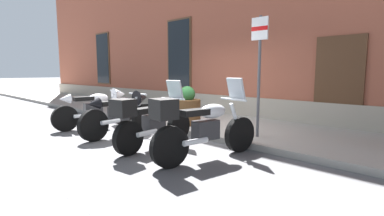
{
  "coord_description": "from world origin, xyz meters",
  "views": [
    {
      "loc": [
        4.98,
        -4.54,
        1.46
      ],
      "look_at": [
        0.98,
        -0.38,
        0.73
      ],
      "focal_mm": 26.8,
      "sensor_mm": 36.0,
      "label": 1
    }
  ],
  "objects_px": {
    "motorcycle_black_sport": "(123,112)",
    "barrel_planter": "(187,109)",
    "motorcycle_silver_touring": "(203,127)",
    "motorcycle_green_touring": "(152,121)",
    "motorcycle_white_sport": "(98,106)",
    "parking_sign": "(259,60)"
  },
  "relations": [
    {
      "from": "motorcycle_black_sport",
      "to": "parking_sign",
      "type": "bearing_deg",
      "value": 30.9
    },
    {
      "from": "motorcycle_silver_touring",
      "to": "motorcycle_green_touring",
      "type": "bearing_deg",
      "value": -174.42
    },
    {
      "from": "motorcycle_white_sport",
      "to": "barrel_planter",
      "type": "xyz_separation_m",
      "value": [
        1.83,
        1.48,
        -0.04
      ]
    },
    {
      "from": "barrel_planter",
      "to": "motorcycle_black_sport",
      "type": "bearing_deg",
      "value": -108.89
    },
    {
      "from": "motorcycle_green_touring",
      "to": "motorcycle_silver_touring",
      "type": "distance_m",
      "value": 1.2
    },
    {
      "from": "motorcycle_black_sport",
      "to": "motorcycle_silver_touring",
      "type": "bearing_deg",
      "value": -3.02
    },
    {
      "from": "motorcycle_black_sport",
      "to": "motorcycle_white_sport",
      "type": "bearing_deg",
      "value": 176.73
    },
    {
      "from": "motorcycle_green_touring",
      "to": "barrel_planter",
      "type": "relative_size",
      "value": 2.03
    },
    {
      "from": "motorcycle_black_sport",
      "to": "barrel_planter",
      "type": "bearing_deg",
      "value": 71.11
    },
    {
      "from": "motorcycle_white_sport",
      "to": "parking_sign",
      "type": "xyz_separation_m",
      "value": [
        3.88,
        1.47,
        1.14
      ]
    },
    {
      "from": "motorcycle_white_sport",
      "to": "parking_sign",
      "type": "height_order",
      "value": "parking_sign"
    },
    {
      "from": "motorcycle_silver_touring",
      "to": "barrel_planter",
      "type": "bearing_deg",
      "value": 140.34
    },
    {
      "from": "motorcycle_green_touring",
      "to": "motorcycle_black_sport",
      "type": "bearing_deg",
      "value": 169.6
    },
    {
      "from": "motorcycle_white_sport",
      "to": "motorcycle_silver_touring",
      "type": "height_order",
      "value": "motorcycle_silver_touring"
    },
    {
      "from": "motorcycle_black_sport",
      "to": "parking_sign",
      "type": "relative_size",
      "value": 0.85
    },
    {
      "from": "parking_sign",
      "to": "motorcycle_silver_touring",
      "type": "bearing_deg",
      "value": -90.37
    },
    {
      "from": "motorcycle_white_sport",
      "to": "motorcycle_black_sport",
      "type": "xyz_separation_m",
      "value": [
        1.3,
        -0.07,
        -0.0
      ]
    },
    {
      "from": "motorcycle_white_sport",
      "to": "motorcycle_black_sport",
      "type": "height_order",
      "value": "motorcycle_white_sport"
    },
    {
      "from": "motorcycle_black_sport",
      "to": "motorcycle_silver_touring",
      "type": "relative_size",
      "value": 0.97
    },
    {
      "from": "motorcycle_green_touring",
      "to": "motorcycle_silver_touring",
      "type": "relative_size",
      "value": 0.93
    },
    {
      "from": "motorcycle_white_sport",
      "to": "motorcycle_black_sport",
      "type": "distance_m",
      "value": 1.3
    },
    {
      "from": "motorcycle_white_sport",
      "to": "barrel_planter",
      "type": "distance_m",
      "value": 2.35
    }
  ]
}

